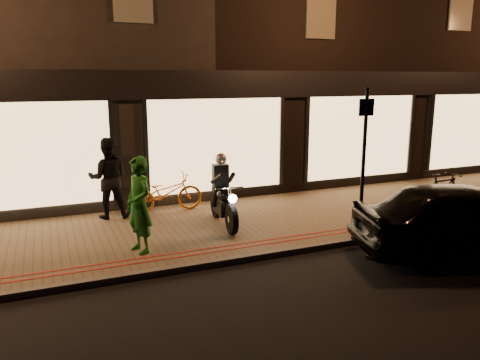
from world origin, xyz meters
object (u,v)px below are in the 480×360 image
at_px(motorcycle, 223,197).
at_px(person_green, 139,205).
at_px(parked_car, 468,219).
at_px(sign_post, 364,152).
at_px(bicycle_gold, 166,193).

relative_size(motorcycle, person_green, 1.08).
bearing_deg(motorcycle, parked_car, -36.32).
height_order(sign_post, parked_car, sign_post).
xyz_separation_m(sign_post, bicycle_gold, (-3.55, 2.90, -1.21)).
xyz_separation_m(motorcycle, parked_car, (3.67, -3.26, -0.01)).
bearing_deg(sign_post, parked_car, -60.66).
bearing_deg(motorcycle, sign_post, -23.02).
height_order(person_green, parked_car, person_green).
xyz_separation_m(bicycle_gold, parked_car, (4.59, -4.74, 0.13)).
height_order(sign_post, person_green, sign_post).
height_order(bicycle_gold, parked_car, parked_car).
distance_m(motorcycle, sign_post, 3.18).
relative_size(sign_post, bicycle_gold, 1.67).
bearing_deg(sign_post, person_green, 174.60).
height_order(motorcycle, bicycle_gold, motorcycle).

